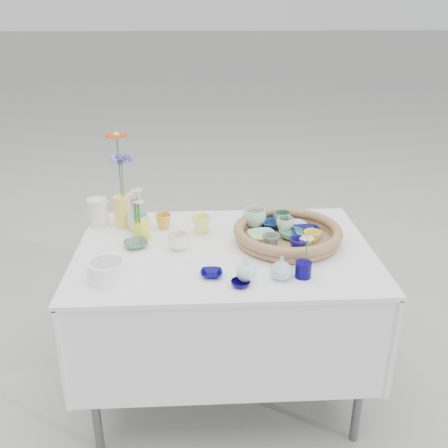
{
  "coord_description": "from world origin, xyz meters",
  "views": [
    {
      "loc": [
        -0.1,
        -1.91,
        1.71
      ],
      "look_at": [
        0.0,
        0.02,
        0.87
      ],
      "focal_mm": 40.0,
      "sensor_mm": 36.0,
      "label": 1
    }
  ],
  "objects_px": {
    "wicker_tray": "(287,234)",
    "tall_vase_yellow": "(123,211)",
    "bud_vase_seafoam": "(281,267)",
    "display_table": "(224,388)"
  },
  "relations": [
    {
      "from": "wicker_tray",
      "to": "tall_vase_yellow",
      "type": "bearing_deg",
      "value": 163.84
    },
    {
      "from": "display_table",
      "to": "wicker_tray",
      "type": "distance_m",
      "value": 0.85
    },
    {
      "from": "wicker_tray",
      "to": "tall_vase_yellow",
      "type": "relative_size",
      "value": 3.2
    },
    {
      "from": "wicker_tray",
      "to": "bud_vase_seafoam",
      "type": "relative_size",
      "value": 5.17
    },
    {
      "from": "tall_vase_yellow",
      "to": "bud_vase_seafoam",
      "type": "bearing_deg",
      "value": -38.68
    },
    {
      "from": "display_table",
      "to": "bud_vase_seafoam",
      "type": "bearing_deg",
      "value": -52.82
    },
    {
      "from": "display_table",
      "to": "bud_vase_seafoam",
      "type": "height_order",
      "value": "bud_vase_seafoam"
    },
    {
      "from": "display_table",
      "to": "bud_vase_seafoam",
      "type": "xyz_separation_m",
      "value": [
        0.2,
        -0.27,
        0.81
      ]
    },
    {
      "from": "bud_vase_seafoam",
      "to": "tall_vase_yellow",
      "type": "relative_size",
      "value": 0.62
    },
    {
      "from": "bud_vase_seafoam",
      "to": "wicker_tray",
      "type": "bearing_deg",
      "value": 76.22
    }
  ]
}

